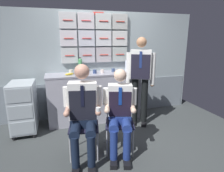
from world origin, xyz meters
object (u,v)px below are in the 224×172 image
crew_member_left (83,108)px  folding_chair_right (120,115)px  crew_member_standing (140,75)px  water_bottle_tall (127,66)px  crew_member_right (120,110)px  snack_banana (69,74)px  folding_chair_left (84,118)px  espresso_cup_small (95,71)px  service_trolley (24,106)px

crew_member_left → folding_chair_right: bearing=11.8°
crew_member_left → crew_member_standing: 1.42m
crew_member_left → water_bottle_tall: size_ratio=4.98×
crew_member_right → snack_banana: 1.35m
folding_chair_left → espresso_cup_small: 1.20m
crew_member_standing → folding_chair_right: bearing=-133.7°
crew_member_standing → water_bottle_tall: (-0.10, 0.44, 0.11)m
crew_member_right → water_bottle_tall: bearing=65.6°
folding_chair_left → water_bottle_tall: size_ratio=3.22×
service_trolley → crew_member_right: bearing=-37.7°
crew_member_standing → espresso_cup_small: (-0.76, 0.43, 0.03)m
espresso_cup_small → snack_banana: (-0.49, -0.05, -0.02)m
crew_member_right → folding_chair_left: bearing=157.7°
snack_banana → folding_chair_left: bearing=-83.7°
crew_member_left → folding_chair_right: size_ratio=1.55×
folding_chair_right → crew_member_left: bearing=-168.2°
espresso_cup_small → crew_member_left: bearing=-108.8°
folding_chair_left → folding_chair_right: (0.52, -0.04, 0.00)m
service_trolley → espresso_cup_small: size_ratio=12.26×
service_trolley → crew_member_standing: bearing=-7.7°
folding_chair_right → crew_member_standing: bearing=46.3°
crew_member_left → crew_member_standing: bearing=33.1°
water_bottle_tall → snack_banana: 1.15m
crew_member_standing → snack_banana: 1.30m
folding_chair_right → crew_member_standing: size_ratio=0.51×
folding_chair_left → folding_chair_right: size_ratio=1.00×
crew_member_right → crew_member_standing: (0.66, 0.80, 0.31)m
espresso_cup_small → snack_banana: bearing=-174.2°
folding_chair_right → espresso_cup_small: (-0.15, 1.07, 0.49)m
water_bottle_tall → folding_chair_right: bearing=-115.4°
folding_chair_right → water_bottle_tall: 1.33m
service_trolley → folding_chair_right: size_ratio=1.07×
service_trolley → snack_banana: bearing=6.9°
crew_member_right → crew_member_standing: bearing=50.3°
service_trolley → folding_chair_right: (1.44, -0.92, 0.03)m
folding_chair_right → snack_banana: (-0.63, 1.02, 0.47)m
crew_member_standing → snack_banana: bearing=163.3°
folding_chair_left → espresso_cup_small: bearing=69.9°
folding_chair_left → folding_chair_right: bearing=-4.3°
crew_member_right → crew_member_left: bearing=175.4°
service_trolley → espresso_cup_small: espresso_cup_small is taller
crew_member_right → folding_chair_right: bearing=72.9°
crew_member_right → espresso_cup_small: bearing=94.7°
folding_chair_left → water_bottle_tall: (1.04, 1.05, 0.57)m
folding_chair_left → crew_member_right: (0.48, -0.20, 0.15)m
folding_chair_left → crew_member_right: 0.54m
service_trolley → folding_chair_left: 1.28m
crew_member_standing → espresso_cup_small: bearing=150.9°
crew_member_standing → espresso_cup_small: size_ratio=22.51×
service_trolley → folding_chair_left: service_trolley is taller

